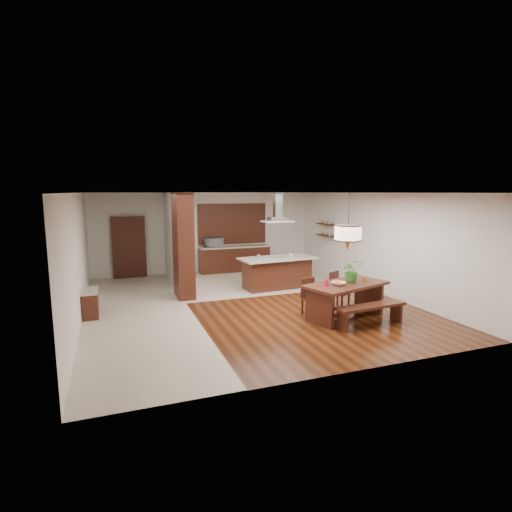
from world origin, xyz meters
name	(u,v)px	position (x,y,z in m)	size (l,w,h in m)	color
room_shell	(245,226)	(0.00, 0.00, 2.06)	(9.00, 9.04, 2.92)	#341609
tile_hallway	(138,314)	(-2.75, 0.00, 0.01)	(2.50, 9.00, 0.01)	beige
tile_kitchen	(257,280)	(1.25, 2.50, 0.01)	(5.50, 4.00, 0.01)	beige
soffit_band	(245,193)	(0.00, 0.00, 2.88)	(8.00, 9.00, 0.02)	#3F220F
partition_pier	(183,246)	(-1.40, 1.20, 1.45)	(0.45, 1.00, 2.90)	black
partition_stub	(172,238)	(-1.40, 3.30, 1.45)	(0.18, 2.40, 2.90)	silver
hallway_console	(90,303)	(-3.81, 0.20, 0.32)	(0.37, 0.88, 0.63)	black
hallway_doorway	(129,247)	(-2.70, 4.40, 1.05)	(1.10, 0.20, 2.10)	black
rear_counter	(234,259)	(1.00, 4.20, 0.48)	(2.60, 0.62, 0.95)	black
kitchen_window	(232,224)	(1.00, 4.46, 1.75)	(2.60, 0.08, 1.50)	olive
shelf_lower	(325,235)	(3.87, 2.60, 1.40)	(0.26, 0.90, 0.04)	black
shelf_upper	(325,224)	(3.87, 2.60, 1.80)	(0.26, 0.90, 0.04)	black
dining_table	(346,292)	(1.79, -2.00, 0.61)	(2.19, 1.52, 0.83)	black
dining_bench	(371,315)	(2.00, -2.69, 0.24)	(1.71, 0.37, 0.48)	black
dining_chair_left	(312,297)	(1.14, -1.56, 0.44)	(0.39, 0.39, 0.88)	black
dining_chair_right	(340,290)	(2.09, -1.27, 0.46)	(0.41, 0.41, 0.93)	black
pendant_lantern	(348,222)	(1.79, -2.00, 2.25)	(0.64, 0.64, 1.31)	beige
foliage_plant	(352,271)	(1.99, -1.92, 1.10)	(0.48, 0.42, 0.54)	#2A7627
fruit_bowl	(339,284)	(1.52, -2.10, 0.87)	(0.31, 0.31, 0.08)	beige
napkin_cone	(326,281)	(1.22, -2.07, 0.93)	(0.14, 0.14, 0.21)	maroon
gold_ornament	(365,279)	(2.37, -1.91, 0.88)	(0.07, 0.07, 0.10)	gold
kitchen_island	(277,272)	(1.45, 1.24, 0.49)	(2.40, 1.19, 0.96)	black
range_hood	(278,207)	(1.45, 1.25, 2.46)	(0.90, 0.55, 0.87)	silver
island_cup	(291,255)	(1.86, 1.14, 1.01)	(0.12, 0.12, 0.09)	silver
microwave	(213,242)	(0.21, 4.21, 1.12)	(0.60, 0.41, 0.33)	#AEB0B5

